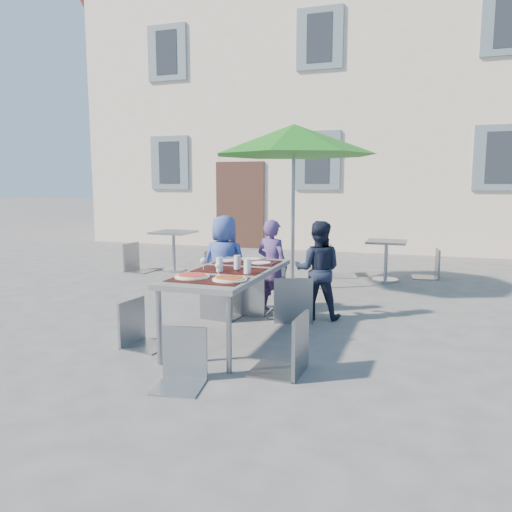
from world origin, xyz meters
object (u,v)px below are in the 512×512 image
at_px(dining_table, 229,275).
at_px(child_0, 224,264).
at_px(bg_chair_l_1, 337,241).
at_px(chair_3, 138,295).
at_px(bg_chair_r_1, 432,246).
at_px(patio_umbrella, 294,141).
at_px(pizza_near_right, 230,279).
at_px(bg_chair_l_0, 135,240).
at_px(chair_2, 293,271).
at_px(chair_4, 289,307).
at_px(cafe_table_1, 386,255).
at_px(bg_chair_r_0, 209,247).
at_px(child_1, 272,266).
at_px(cafe_table_0, 174,244).
at_px(chair_5, 181,324).
at_px(chair_1, 250,267).
at_px(chair_0, 219,274).
at_px(pizza_near_left, 192,276).
at_px(child_2, 318,270).

distance_m(dining_table, child_0, 1.24).
bearing_deg(bg_chair_l_1, chair_3, -105.24).
relative_size(dining_table, bg_chair_r_1, 1.90).
bearing_deg(chair_3, patio_umbrella, 76.06).
xyz_separation_m(pizza_near_right, bg_chair_l_0, (-3.47, 3.87, -0.17)).
bearing_deg(chair_2, chair_4, -76.47).
bearing_deg(cafe_table_1, bg_chair_r_1, 35.89).
xyz_separation_m(chair_3, bg_chair_r_1, (2.83, 4.88, 0.05)).
xyz_separation_m(bg_chair_r_0, bg_chair_l_1, (2.19, 0.66, 0.11)).
height_order(dining_table, pizza_near_right, pizza_near_right).
height_order(child_1, patio_umbrella, patio_umbrella).
xyz_separation_m(pizza_near_right, cafe_table_0, (-2.79, 4.11, -0.25)).
xyz_separation_m(child_0, chair_5, (0.58, -2.32, -0.12)).
height_order(chair_4, bg_chair_r_0, chair_4).
bearing_deg(child_1, child_0, 30.22).
bearing_deg(pizza_near_right, patio_umbrella, 94.24).
bearing_deg(bg_chair_r_1, chair_3, -120.09).
height_order(chair_3, bg_chair_r_1, bg_chair_r_1).
bearing_deg(chair_2, cafe_table_1, 73.84).
bearing_deg(chair_3, chair_5, -40.73).
relative_size(chair_1, bg_chair_r_1, 1.06).
relative_size(pizza_near_right, chair_5, 0.37).
relative_size(chair_3, patio_umbrella, 0.36).
bearing_deg(chair_0, dining_table, -59.92).
distance_m(chair_2, cafe_table_0, 4.01).
xyz_separation_m(chair_0, chair_1, (0.27, 0.33, 0.05)).
bearing_deg(pizza_near_right, cafe_table_0, 124.15).
bearing_deg(cafe_table_1, chair_4, -95.71).
height_order(child_0, chair_1, child_0).
distance_m(bg_chair_l_1, bg_chair_r_1, 1.64).
height_order(pizza_near_left, cafe_table_0, pizza_near_left).
bearing_deg(child_1, bg_chair_l_0, -15.13).
distance_m(pizza_near_left, child_0, 1.67).
xyz_separation_m(patio_umbrella, bg_chair_l_0, (-3.23, 0.68, -1.67)).
relative_size(child_2, bg_chair_r_0, 1.36).
xyz_separation_m(chair_2, cafe_table_1, (0.85, 2.94, -0.16)).
bearing_deg(chair_5, bg_chair_r_0, 111.57).
bearing_deg(dining_table, chair_1, 98.71).
distance_m(child_0, cafe_table_1, 3.31).
xyz_separation_m(chair_5, cafe_table_0, (-2.63, 4.79, 0.02)).
distance_m(child_0, patio_umbrella, 2.32).
relative_size(pizza_near_left, child_0, 0.27).
height_order(pizza_near_left, bg_chair_r_0, bg_chair_r_0).
relative_size(chair_2, cafe_table_0, 1.36).
distance_m(child_2, cafe_table_0, 4.06).
bearing_deg(bg_chair_l_1, cafe_table_0, -171.14).
bearing_deg(cafe_table_0, bg_chair_l_1, 8.86).
xyz_separation_m(pizza_near_left, bg_chair_r_0, (-1.59, 3.91, -0.26)).
height_order(chair_4, bg_chair_l_1, bg_chair_l_1).
relative_size(child_0, patio_umbrella, 0.49).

